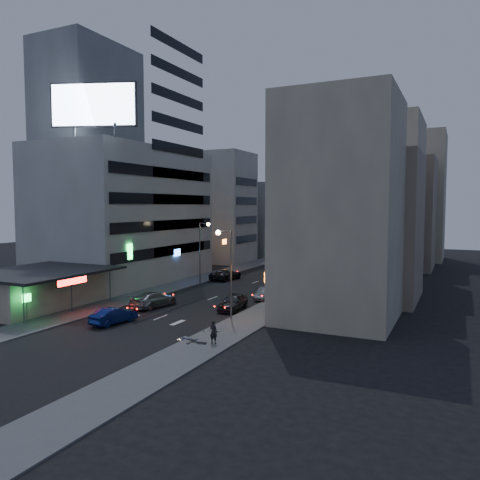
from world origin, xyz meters
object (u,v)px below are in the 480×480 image
Objects in this scene: parked_car_left at (226,274)px; parked_car_right_far at (310,267)px; scooter_black_b at (219,325)px; scooter_silver_b at (220,324)px; road_car_silver at (154,299)px; scooter_black_a at (207,335)px; parked_car_right_mid at (265,293)px; scooter_silver_a at (198,332)px; parked_car_right_near at (233,302)px; scooter_blue at (199,332)px; person at (214,332)px; road_car_blue at (114,316)px.

parked_car_left is 15.01m from parked_car_right_far.
scooter_black_b is 0.18m from scooter_silver_b.
road_car_silver reaches higher than scooter_black_a.
parked_car_right_mid is at bearing -80.14° from parked_car_right_far.
scooter_silver_b is (0.32, 3.07, -0.08)m from scooter_silver_a.
scooter_silver_a is at bearing -80.06° from parked_car_right_far.
scooter_silver_b is (2.63, -7.73, -0.15)m from parked_car_right_near.
scooter_silver_a is 2.91m from scooter_black_b.
scooter_blue is (11.75, -27.40, -0.07)m from parked_car_left.
person is 0.86× the size of scooter_silver_a.
scooter_silver_a is at bearing -8.63° from person.
parked_car_right_near reaches higher than scooter_blue.
scooter_silver_a is 3.09m from scooter_silver_b.
parked_car_right_near is at bearing 22.30° from scooter_blue.
road_car_silver reaches higher than scooter_silver_b.
road_car_blue is at bearing 101.96° from parked_car_left.
scooter_blue is at bearing 147.83° from road_car_silver.
scooter_black_a is 1.14m from scooter_silver_a.
parked_car_right_near is 11.67m from scooter_black_a.
parked_car_right_mid is 2.29× the size of scooter_silver_b.
road_car_silver is (-7.07, -31.31, -0.01)m from parked_car_right_far.
parked_car_left is 29.80m from scooter_silver_a.
scooter_blue is at bearing 179.62° from road_car_blue.
parked_car_right_far is at bearing 92.03° from parked_car_right_mid.
parked_car_right_near is 11.05m from scooter_silver_a.
parked_car_right_mid is at bearing -128.79° from road_car_silver.
scooter_blue is 1.04× the size of scooter_silver_b.
road_car_silver is 3.15× the size of person.
scooter_blue is 2.87m from scooter_black_b.
scooter_black_a is 0.97× the size of scooter_silver_a.
parked_car_right_far is (-0.86, 29.01, 0.00)m from parked_car_right_near.
parked_car_right_far reaches higher than scooter_black_b.
parked_car_right_far reaches higher than parked_car_right_mid.
road_car_silver is at bearing -97.33° from parked_car_right_far.
parked_car_left is 2.94× the size of scooter_blue.
scooter_silver_a is 1.23× the size of scooter_black_b.
scooter_black_b is at bearing 5.45° from scooter_blue.
scooter_silver_b is at bearing -79.19° from parked_car_right_far.
parked_car_left reaches higher than scooter_blue.
road_car_blue is at bearing -93.76° from parked_car_right_far.
parked_car_right_far is 32.09m from road_car_silver.
scooter_blue is at bearing 120.15° from parked_car_left.
road_car_silver is 3.12× the size of scooter_silver_b.
person is 1.05× the size of scooter_black_b.
scooter_black_b is (0.32, 2.89, -0.12)m from scooter_silver_a.
road_car_blue is at bearing -4.95° from person.
road_car_silver is 2.77× the size of scooter_black_a.
parked_car_right_far is 3.17× the size of scooter_silver_b.
person reaches higher than parked_car_left.
scooter_silver_a is at bearing -83.97° from parked_car_right_near.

